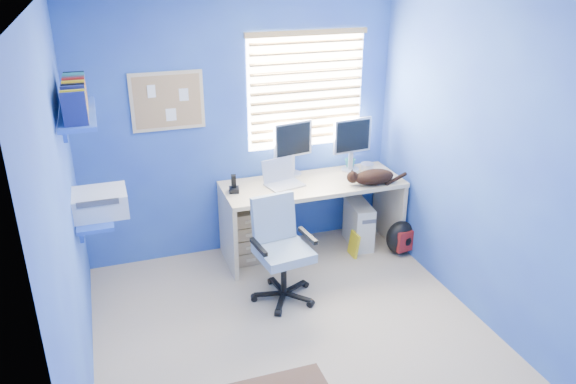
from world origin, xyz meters
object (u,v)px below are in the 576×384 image
object	(u,v)px
laptop	(284,175)
cat	(374,177)
office_chair	(281,262)
desk	(312,217)
tower_pc	(359,224)

from	to	relation	value
laptop	cat	size ratio (longest dim) A/B	0.84
cat	office_chair	xyz separation A→B (m)	(-1.06, -0.44, -0.48)
cat	office_chair	size ratio (longest dim) A/B	0.44
desk	tower_pc	distance (m)	0.52
office_chair	laptop	bearing A→B (deg)	69.29
desk	cat	xyz separation A→B (m)	(0.53, -0.22, 0.44)
tower_pc	office_chair	world-z (taller)	office_chair
cat	office_chair	bearing A→B (deg)	-148.22
desk	office_chair	bearing A→B (deg)	-128.94
laptop	office_chair	bearing A→B (deg)	-123.34
desk	cat	world-z (taller)	cat
desk	tower_pc	bearing A→B (deg)	-1.92
desk	cat	bearing A→B (deg)	-22.58
desk	tower_pc	xyz separation A→B (m)	(0.50, -0.02, -0.14)
desk	cat	size ratio (longest dim) A/B	4.35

